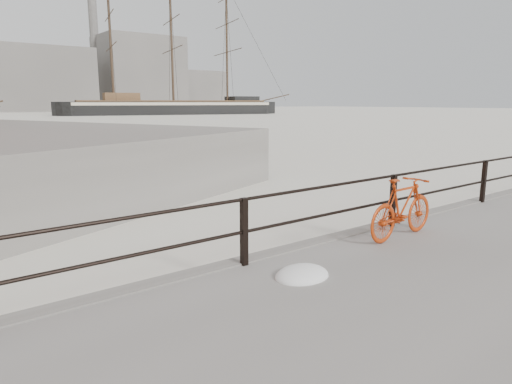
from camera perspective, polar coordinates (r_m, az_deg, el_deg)
ground at (r=12.25m, az=25.60°, el=-2.62°), size 400.00×400.00×0.00m
guardrail at (r=12.03m, az=26.57°, el=1.19°), size 28.00×0.10×1.00m
bicycle at (r=8.32m, az=17.82°, el=-1.89°), size 1.79×0.34×1.07m
barque_black at (r=102.55m, az=-10.21°, el=9.52°), size 57.53×30.56×31.39m
industrial_west at (r=148.63m, az=-26.21°, el=12.51°), size 32.00×18.00×18.00m
industrial_mid at (r=164.29m, az=-14.30°, el=14.11°), size 26.00×20.00×24.00m
industrial_east at (r=178.90m, az=-7.95°, el=12.47°), size 20.00×16.00×14.00m
smokestack at (r=165.12m, az=-19.53°, el=17.30°), size 2.80×2.80×44.00m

